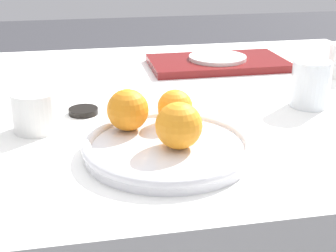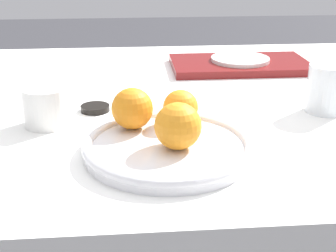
{
  "view_description": "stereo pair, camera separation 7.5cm",
  "coord_description": "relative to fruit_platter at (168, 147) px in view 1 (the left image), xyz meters",
  "views": [
    {
      "loc": [
        -0.23,
        -0.98,
        1.1
      ],
      "look_at": [
        -0.1,
        -0.3,
        0.82
      ],
      "focal_mm": 50.0,
      "sensor_mm": 36.0,
      "label": 1
    },
    {
      "loc": [
        -0.16,
        -0.99,
        1.1
      ],
      "look_at": [
        -0.1,
        -0.3,
        0.82
      ],
      "focal_mm": 50.0,
      "sensor_mm": 36.0,
      "label": 2
    }
  ],
  "objects": [
    {
      "name": "orange_2",
      "position": [
        0.03,
        0.09,
        0.04
      ],
      "size": [
        0.06,
        0.06,
        0.06
      ],
      "color": "orange",
      "rests_on": "fruit_platter"
    },
    {
      "name": "table",
      "position": [
        0.1,
        0.3,
        -0.4
      ],
      "size": [
        1.25,
        1.03,
        0.77
      ],
      "color": "white",
      "rests_on": "ground_plane"
    },
    {
      "name": "side_plate",
      "position": [
        0.24,
        0.52,
        0.01
      ],
      "size": [
        0.16,
        0.16,
        0.01
      ],
      "color": "silver",
      "rests_on": "serving_tray"
    },
    {
      "name": "cup_1",
      "position": [
        -0.22,
        0.15,
        0.02
      ],
      "size": [
        0.09,
        0.09,
        0.07
      ],
      "color": "white",
      "rests_on": "table"
    },
    {
      "name": "fruit_platter",
      "position": [
        0.0,
        0.0,
        0.0
      ],
      "size": [
        0.28,
        0.28,
        0.03
      ],
      "color": "silver",
      "rests_on": "table"
    },
    {
      "name": "orange_1",
      "position": [
        -0.06,
        0.08,
        0.04
      ],
      "size": [
        0.07,
        0.07,
        0.07
      ],
      "color": "orange",
      "rests_on": "fruit_platter"
    },
    {
      "name": "water_glass",
      "position": [
        0.34,
        0.18,
        0.04
      ],
      "size": [
        0.08,
        0.08,
        0.1
      ],
      "color": "silver",
      "rests_on": "table"
    },
    {
      "name": "serving_tray",
      "position": [
        0.24,
        0.52,
        -0.0
      ],
      "size": [
        0.37,
        0.21,
        0.02
      ],
      "color": "maroon",
      "rests_on": "table"
    },
    {
      "name": "soy_dish",
      "position": [
        -0.13,
        0.22,
        -0.01
      ],
      "size": [
        0.06,
        0.06,
        0.01
      ],
      "color": "black",
      "rests_on": "table"
    },
    {
      "name": "orange_0",
      "position": [
        0.01,
        -0.02,
        0.04
      ],
      "size": [
        0.08,
        0.08,
        0.08
      ],
      "color": "orange",
      "rests_on": "fruit_platter"
    }
  ]
}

